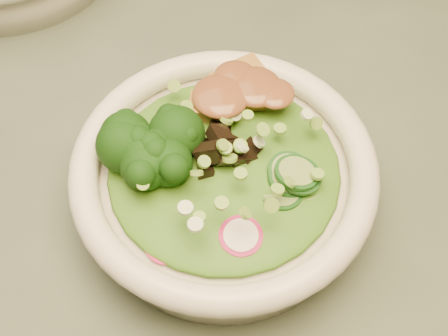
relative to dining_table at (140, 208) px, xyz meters
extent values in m
cube|color=#51604F|center=(0.00, 0.00, 0.10)|extent=(1.20, 0.80, 0.03)
cylinder|color=white|center=(0.08, -0.07, 0.14)|extent=(0.21, 0.21, 0.04)
torus|color=white|center=(0.08, -0.07, 0.17)|extent=(0.23, 0.23, 0.02)
ellipsoid|color=#255512|center=(0.08, -0.07, 0.17)|extent=(0.18, 0.18, 0.02)
ellipsoid|color=brown|center=(0.09, -0.02, 0.19)|extent=(0.06, 0.05, 0.01)
camera|label=1|loc=(0.04, -0.32, 0.56)|focal=50.00mm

